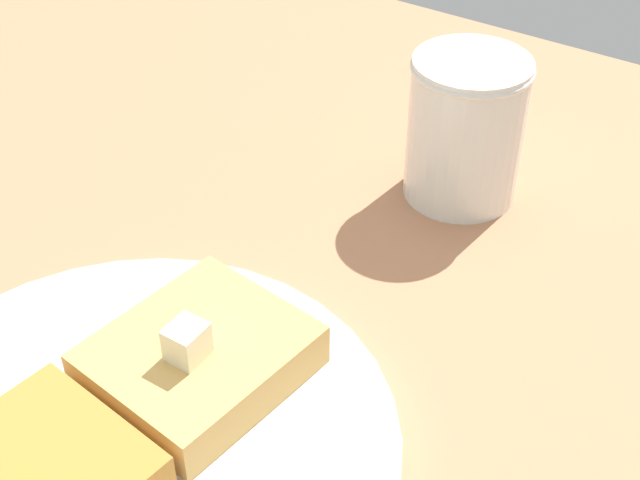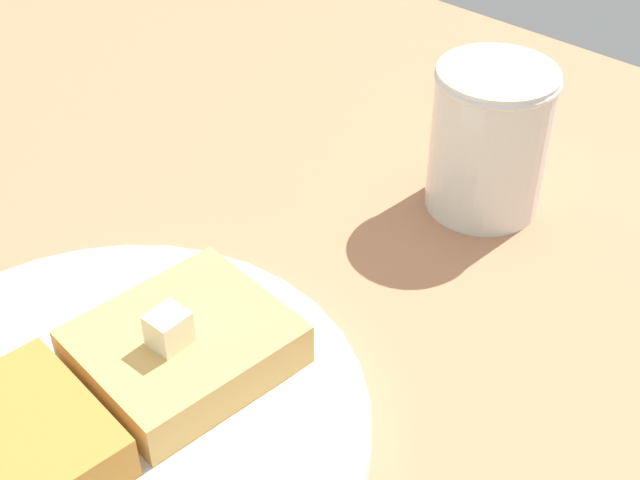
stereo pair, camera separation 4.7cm
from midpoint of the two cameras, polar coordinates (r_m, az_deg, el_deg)
name	(u,v)px [view 2 (the right image)]	position (r cm, az deg, el deg)	size (l,w,h in cm)	color
plate	(100,426)	(43.12, -10.88, -11.79)	(25.43, 25.43, 1.60)	white
toast_slice_left	(184,347)	(43.48, -5.65, -6.95)	(9.52, 8.26, 2.35)	tan
butter_pat_primary	(168,329)	(41.44, -6.51, -5.82)	(1.78, 1.60, 1.78)	#EFEDC9
syrup_jar	(488,146)	(55.99, 13.10, 5.78)	(7.41, 7.41, 9.40)	#381905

